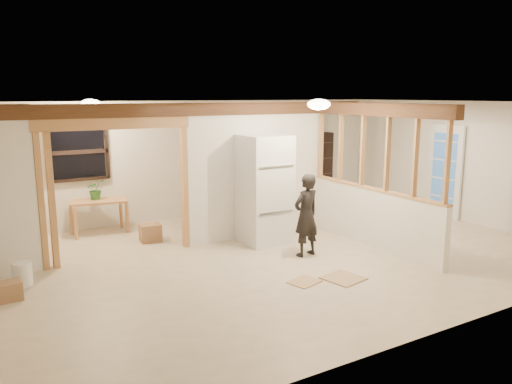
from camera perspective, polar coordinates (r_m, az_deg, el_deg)
floor at (r=8.47m, az=3.09°, el=-7.05°), size 9.00×6.50×0.01m
ceiling at (r=8.05m, az=3.28°, el=10.16°), size 9.00×6.50×0.01m
wall_back at (r=10.99m, az=-6.22°, el=3.82°), size 9.00×0.01×2.50m
wall_front at (r=5.80m, az=21.20°, el=-3.43°), size 9.00×0.01×2.50m
wall_right at (r=11.27m, az=22.68°, el=3.20°), size 0.01×6.50×2.50m
partition_left_stub at (r=8.04m, az=-27.00°, el=-0.01°), size 0.90×0.12×2.50m
partition_center at (r=9.27m, az=0.12°, el=2.54°), size 2.80×0.12×2.50m
doorway_frame at (r=8.31m, az=-15.53°, el=0.08°), size 2.46×0.14×2.20m
header_beam_back at (r=8.63m, az=-6.85°, el=9.36°), size 7.00×0.18×0.22m
header_beam_right at (r=8.74m, az=13.65°, el=9.15°), size 0.18×3.30×0.22m
pony_wall at (r=8.99m, az=13.10°, el=-2.90°), size 0.12×3.20×1.00m
stud_partition at (r=8.79m, az=13.43°, el=4.46°), size 0.14×3.20×1.32m
window_back at (r=10.11m, az=-19.67°, el=4.32°), size 1.12×0.10×1.10m
french_door at (r=11.48m, az=20.76°, el=2.21°), size 0.12×0.86×2.00m
ceiling_dome_main at (r=7.82m, az=7.20°, el=9.91°), size 0.36×0.36×0.16m
ceiling_dome_util at (r=9.22m, az=-18.38°, el=9.61°), size 0.32×0.32×0.14m
hanging_bulb at (r=8.67m, az=-14.02°, el=7.80°), size 0.07×0.07×0.07m
refrigerator at (r=8.89m, az=0.99°, el=0.32°), size 0.80×0.77×1.93m
woman at (r=8.21m, az=5.75°, el=-2.64°), size 0.55×0.41×1.38m
work_table at (r=10.02m, az=-17.47°, el=-2.71°), size 1.11×0.69×0.65m
potted_plant at (r=10.00m, az=-17.83°, el=0.30°), size 0.36×0.31×0.39m
shop_vac at (r=8.72m, az=-24.87°, el=-5.46°), size 0.54×0.54×0.60m
bookshelf at (r=12.36m, az=6.80°, el=2.77°), size 0.86×0.29×1.71m
bucket at (r=7.76m, az=-25.14°, el=-8.49°), size 0.33×0.33×0.34m
box_util_a at (r=9.30m, az=-11.98°, el=-4.56°), size 0.41×0.36×0.32m
box_util_b at (r=8.98m, az=-25.52°, el=-6.01°), size 0.34×0.34×0.31m
box_front at (r=7.33m, az=-26.38°, el=-10.10°), size 0.32×0.27×0.25m
floor_panel_near at (r=7.45m, az=9.95°, el=-9.68°), size 0.60×0.60×0.02m
floor_panel_far at (r=7.25m, az=5.57°, el=-10.17°), size 0.51×0.45×0.01m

